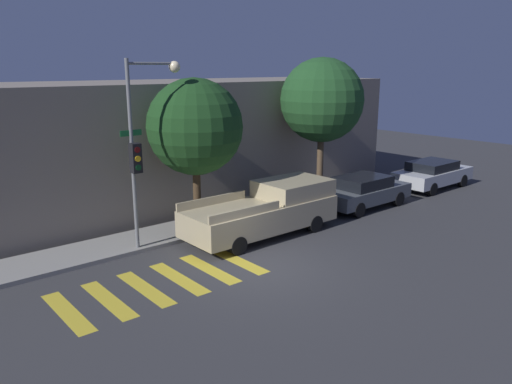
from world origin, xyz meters
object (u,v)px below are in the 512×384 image
at_px(sedan_middle, 433,174).
at_px(tree_midblock, 322,100).
at_px(tree_near_corner, 195,127).
at_px(sedan_near_corner, 363,191).
at_px(traffic_light_pole, 143,135).
at_px(pickup_truck, 268,209).

xyz_separation_m(sedan_middle, tree_midblock, (-6.00, 1.84, 3.65)).
distance_m(tree_near_corner, tree_midblock, 6.35).
bearing_deg(tree_midblock, sedan_near_corner, -69.51).
xyz_separation_m(sedan_near_corner, sedan_middle, (5.31, 0.00, 0.00)).
distance_m(sedan_middle, tree_midblock, 7.26).
relative_size(sedan_near_corner, sedan_middle, 0.97).
bearing_deg(tree_near_corner, sedan_middle, -8.49).
distance_m(traffic_light_pole, sedan_near_corner, 9.81).
distance_m(pickup_truck, sedan_middle, 10.61).
bearing_deg(pickup_truck, tree_midblock, 21.75).
bearing_deg(sedan_middle, sedan_near_corner, 180.00).
relative_size(sedan_middle, tree_midblock, 0.71).
xyz_separation_m(pickup_truck, tree_near_corner, (-1.70, 1.84, 2.83)).
bearing_deg(traffic_light_pole, tree_near_corner, 14.16).
xyz_separation_m(sedan_near_corner, tree_midblock, (-0.69, 1.84, 3.65)).
height_order(traffic_light_pole, sedan_near_corner, traffic_light_pole).
distance_m(traffic_light_pole, pickup_truck, 5.02).
bearing_deg(tree_midblock, sedan_middle, -17.04).
bearing_deg(traffic_light_pole, pickup_truck, -17.85).
height_order(sedan_middle, tree_midblock, tree_midblock).
bearing_deg(tree_near_corner, tree_midblock, -0.00).
height_order(tree_near_corner, tree_midblock, tree_midblock).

